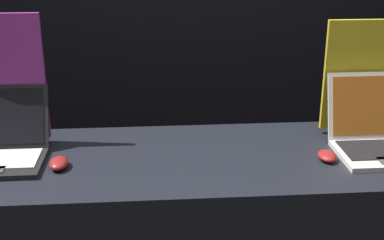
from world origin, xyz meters
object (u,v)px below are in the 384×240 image
(laptop_front, at_px, (0,145))
(mouse_front, at_px, (59,163))
(laptop_back, at_px, (376,134))
(promo_stand_back, at_px, (362,80))
(promo_stand_front, at_px, (4,83))
(mouse_back, at_px, (327,156))

(laptop_front, bearing_deg, mouse_front, -22.69)
(laptop_front, xyz_separation_m, laptop_back, (1.46, -0.02, 0.01))
(laptop_front, relative_size, promo_stand_back, 0.72)
(promo_stand_front, relative_size, laptop_back, 1.48)
(mouse_front, height_order, mouse_back, mouse_front)
(laptop_back, relative_size, promo_stand_back, 0.74)
(mouse_front, bearing_deg, mouse_back, -0.52)
(promo_stand_front, xyz_separation_m, promo_stand_back, (1.46, 0.01, -0.02))
(laptop_front, xyz_separation_m, mouse_back, (1.24, -0.11, -0.04))
(laptop_front, distance_m, laptop_back, 1.46)
(promo_stand_front, distance_m, promo_stand_back, 1.46)
(mouse_front, xyz_separation_m, laptop_back, (1.22, 0.07, 0.05))
(promo_stand_front, distance_m, laptop_back, 1.48)
(laptop_front, bearing_deg, laptop_back, -0.96)
(laptop_front, height_order, mouse_back, laptop_front)
(promo_stand_front, height_order, promo_stand_back, promo_stand_front)
(mouse_front, xyz_separation_m, promo_stand_back, (1.22, 0.26, 0.21))
(laptop_back, height_order, promo_stand_back, promo_stand_back)
(mouse_front, distance_m, promo_stand_back, 1.27)
(mouse_back, bearing_deg, laptop_front, 175.10)
(promo_stand_back, bearing_deg, mouse_back, -128.74)
(laptop_back, xyz_separation_m, mouse_back, (-0.22, -0.08, -0.05))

